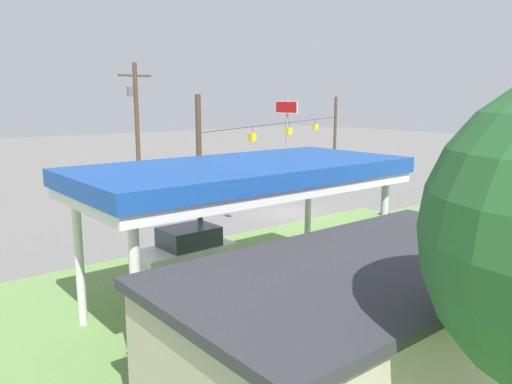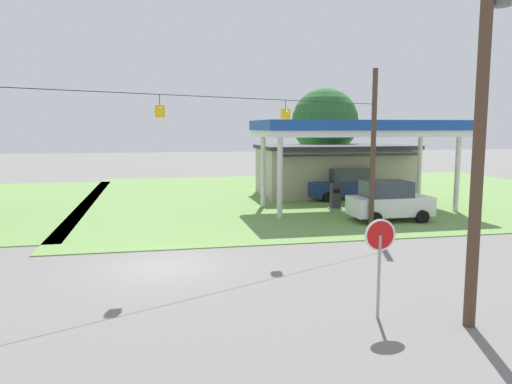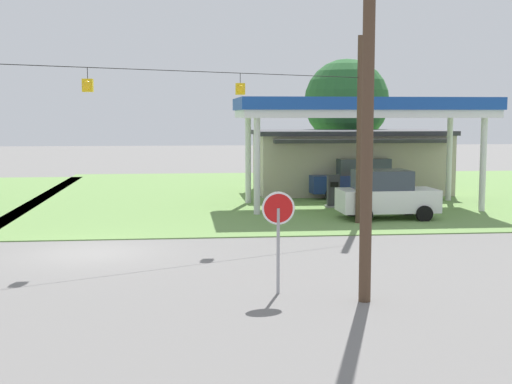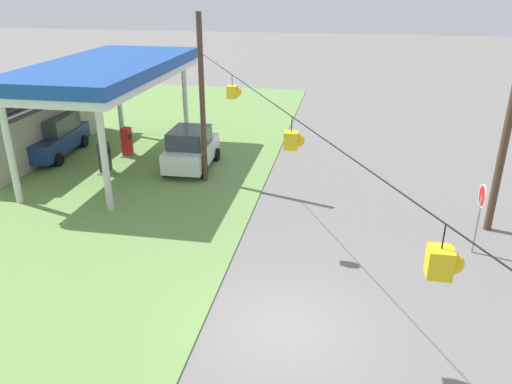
{
  "view_description": "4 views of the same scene",
  "coord_description": "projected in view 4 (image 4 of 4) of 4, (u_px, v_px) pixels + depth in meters",
  "views": [
    {
      "loc": [
        21.45,
        23.2,
        7.21
      ],
      "look_at": [
        4.78,
        2.62,
        2.29
      ],
      "focal_mm": 35.0,
      "sensor_mm": 36.0,
      "label": 1
    },
    {
      "loc": [
        -0.22,
        -16.89,
        4.72
      ],
      "look_at": [
        3.85,
        3.01,
        2.09
      ],
      "focal_mm": 35.0,
      "sensor_mm": 36.0,
      "label": 2
    },
    {
      "loc": [
        2.85,
        -22.62,
        4.33
      ],
      "look_at": [
        5.56,
        3.18,
        1.53
      ],
      "focal_mm": 50.0,
      "sensor_mm": 36.0,
      "label": 3
    },
    {
      "loc": [
        -10.84,
        -1.17,
        8.61
      ],
      "look_at": [
        4.68,
        1.67,
        1.87
      ],
      "focal_mm": 35.0,
      "sensor_mm": 36.0,
      "label": 4
    }
  ],
  "objects": [
    {
      "name": "ground_plane",
      "position": [
        286.0,
        328.0,
        13.38
      ],
      "size": [
        160.0,
        160.0,
        0.0
      ],
      "primitive_type": "plane",
      "color": "slate"
    },
    {
      "name": "fuel_pump_far",
      "position": [
        127.0,
        143.0,
        26.02
      ],
      "size": [
        0.71,
        0.56,
        1.56
      ],
      "color": "gray",
      "rests_on": "ground"
    },
    {
      "name": "signal_span_gantry",
      "position": [
        290.0,
        190.0,
        11.8
      ],
      "size": [
        19.98,
        10.24,
        7.43
      ],
      "color": "#4C3828",
      "rests_on": "ground"
    },
    {
      "name": "stop_sign_roadside",
      "position": [
        481.0,
        204.0,
        16.39
      ],
      "size": [
        0.8,
        0.08,
        2.5
      ],
      "rotation": [
        0.0,
        0.0,
        3.14
      ],
      "color": "#99999E",
      "rests_on": "ground"
    },
    {
      "name": "car_at_pumps_front",
      "position": [
        191.0,
        149.0,
        24.21
      ],
      "size": [
        4.1,
        2.18,
        2.07
      ],
      "rotation": [
        0.0,
        0.0,
        0.02
      ],
      "color": "white",
      "rests_on": "ground"
    },
    {
      "name": "gas_station_store",
      "position": [
        12.0,
        120.0,
        26.39
      ],
      "size": [
        10.58,
        5.99,
        3.5
      ],
      "color": "#B2A893",
      "rests_on": "ground"
    },
    {
      "name": "car_at_pumps_rear",
      "position": [
        54.0,
        136.0,
        26.12
      ],
      "size": [
        5.13,
        2.42,
        2.09
      ],
      "rotation": [
        0.0,
        0.0,
        3.22
      ],
      "color": "navy",
      "rests_on": "ground"
    },
    {
      "name": "gas_station_canopy",
      "position": [
        107.0,
        72.0,
        23.34
      ],
      "size": [
        11.58,
        5.45,
        5.11
      ],
      "color": "silver",
      "rests_on": "ground"
    },
    {
      "name": "grass_verge_station_corner",
      "position": [
        29.0,
        146.0,
        27.99
      ],
      "size": [
        36.0,
        28.0,
        0.04
      ],
      "primitive_type": "cube",
      "color": "#6B934C",
      "rests_on": "ground"
    },
    {
      "name": "fuel_pump_near",
      "position": [
        105.0,
        159.0,
        23.71
      ],
      "size": [
        0.71,
        0.56,
        1.56
      ],
      "color": "gray",
      "rests_on": "ground"
    }
  ]
}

